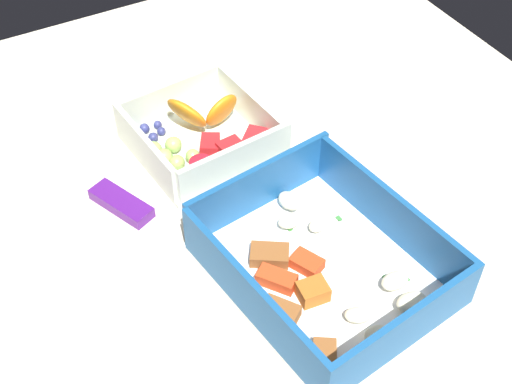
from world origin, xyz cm
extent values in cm
cube|color=beige|center=(0.00, 0.00, 1.00)|extent=(80.00, 80.00, 2.00)
cube|color=white|center=(-12.45, -0.94, 2.30)|extent=(22.84, 19.39, 0.60)
cube|color=#19518C|center=(-22.46, -2.27, 5.23)|extent=(2.81, 16.72, 5.27)
cube|color=#19518C|center=(-2.43, 0.39, 5.23)|extent=(2.81, 16.72, 5.27)
cube|color=#19518C|center=(-13.51, 7.08, 5.23)|extent=(19.52, 3.18, 5.27)
cube|color=#19518C|center=(-11.38, -8.97, 5.23)|extent=(19.52, 3.18, 5.27)
ellipsoid|color=beige|center=(-18.37, -0.68, 3.38)|extent=(2.53, 2.72, 1.11)
ellipsoid|color=beige|center=(-6.31, -1.22, 3.45)|extent=(1.79, 2.49, 1.21)
ellipsoid|color=beige|center=(-20.68, -1.02, 3.38)|extent=(1.91, 2.45, 1.11)
ellipsoid|color=beige|center=(-17.04, -5.60, 3.52)|extent=(1.85, 2.63, 1.31)
ellipsoid|color=beige|center=(-4.08, -2.48, 3.51)|extent=(2.79, 2.12, 1.29)
ellipsoid|color=beige|center=(-19.60, -5.46, 3.58)|extent=(2.26, 3.00, 1.40)
ellipsoid|color=beige|center=(-7.99, -3.41, 3.37)|extent=(1.99, 2.48, 1.10)
cube|color=red|center=(-11.32, -0.30, 3.17)|extent=(3.40, 2.96, 1.13)
cube|color=brown|center=(-8.90, 2.50, 3.22)|extent=(3.86, 4.23, 1.23)
cube|color=#AD5B1E|center=(-14.43, 1.31, 3.40)|extent=(2.42, 2.80, 1.59)
cube|color=red|center=(-11.62, 3.33, 3.22)|extent=(3.86, 3.46, 1.24)
cube|color=brown|center=(-20.51, 4.02, 3.17)|extent=(4.00, 3.54, 1.14)
cube|color=brown|center=(-14.78, 4.76, 3.25)|extent=(3.64, 3.32, 1.30)
cube|color=#387A33|center=(-15.92, -5.58, 2.70)|extent=(0.60, 0.40, 0.20)
cube|color=#387A33|center=(-16.87, -7.13, 2.70)|extent=(0.60, 0.40, 0.20)
cube|color=#387A33|center=(-6.58, -1.02, 2.70)|extent=(0.60, 0.40, 0.20)
cube|color=#387A33|center=(-7.82, -5.89, 2.70)|extent=(0.60, 0.40, 0.20)
cube|color=silver|center=(8.72, 0.99, 2.30)|extent=(14.53, 14.60, 0.60)
cube|color=silver|center=(2.37, 0.41, 4.63)|extent=(1.82, 13.43, 4.06)
cube|color=silver|center=(15.07, 1.58, 4.63)|extent=(1.82, 13.43, 4.06)
cube|color=silver|center=(8.14, 7.39, 4.63)|extent=(12.16, 1.70, 4.06)
cube|color=silver|center=(9.31, -5.40, 4.63)|extent=(12.16, 1.70, 4.06)
ellipsoid|color=orange|center=(11.16, 1.32, 5.17)|extent=(5.97, 5.35, 4.94)
ellipsoid|color=orange|center=(10.05, -2.27, 4.97)|extent=(3.96, 4.96, 4.54)
cube|color=red|center=(4.53, -0.86, 3.59)|extent=(3.53, 2.79, 1.99)
cube|color=red|center=(7.06, 0.65, 3.39)|extent=(3.26, 3.03, 1.57)
cube|color=red|center=(5.11, -3.76, 3.54)|extent=(3.88, 3.89, 1.89)
sphere|color=#9ECC60|center=(6.33, 4.85, 3.43)|extent=(1.66, 1.66, 1.66)
sphere|color=#9ECC60|center=(8.98, 4.06, 3.49)|extent=(1.79, 1.79, 1.79)
sphere|color=#9ECC60|center=(6.55, 2.96, 3.35)|extent=(1.51, 1.51, 1.51)
sphere|color=#9ECC60|center=(9.26, 6.22, 3.52)|extent=(1.83, 1.83, 1.83)
sphere|color=#9ECC60|center=(7.64, 5.72, 3.54)|extent=(1.88, 1.88, 1.88)
cone|color=red|center=(4.11, 3.09, 3.60)|extent=(2.49, 2.49, 1.99)
sphere|color=navy|center=(11.50, 5.34, 3.15)|extent=(1.11, 1.11, 1.11)
sphere|color=navy|center=(13.31, 5.60, 3.18)|extent=(1.15, 1.15, 1.15)
sphere|color=navy|center=(12.42, 6.39, 3.07)|extent=(0.95, 0.95, 0.95)
sphere|color=navy|center=(13.30, 4.05, 3.09)|extent=(0.98, 0.98, 0.98)
sphere|color=navy|center=(12.09, 4.14, 3.09)|extent=(0.98, 0.98, 0.98)
cube|color=#51197A|center=(4.46, 11.86, 2.60)|extent=(7.38, 4.94, 1.20)
camera|label=1|loc=(-44.45, 23.63, 53.59)|focal=49.67mm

